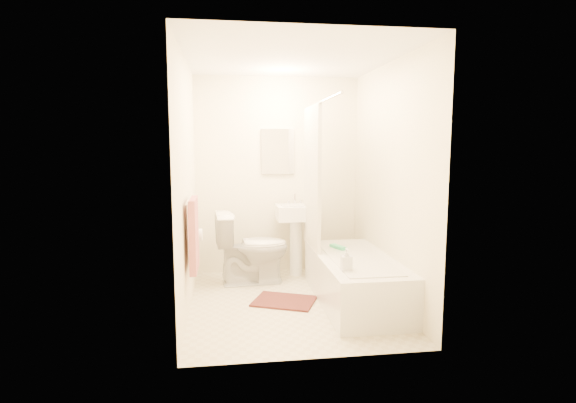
{
  "coord_description": "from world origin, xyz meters",
  "views": [
    {
      "loc": [
        -0.63,
        -4.31,
        1.59
      ],
      "look_at": [
        0.0,
        0.25,
        1.0
      ],
      "focal_mm": 28.0,
      "sensor_mm": 36.0,
      "label": 1
    }
  ],
  "objects": [
    {
      "name": "soap_bottle",
      "position": [
        0.42,
        -0.52,
        0.57
      ],
      "size": [
        0.09,
        0.1,
        0.2
      ],
      "primitive_type": "imported",
      "rotation": [
        0.0,
        0.0,
        -0.02
      ],
      "color": "white",
      "rests_on": "bathtub"
    },
    {
      "name": "sink",
      "position": [
        0.2,
        0.95,
        0.47
      ],
      "size": [
        0.48,
        0.39,
        0.94
      ],
      "primitive_type": null,
      "rotation": [
        0.0,
        0.0,
        0.02
      ],
      "color": "white",
      "rests_on": "floor"
    },
    {
      "name": "towel_bar",
      "position": [
        -0.96,
        -0.25,
        1.1
      ],
      "size": [
        0.02,
        0.6,
        0.02
      ],
      "primitive_type": "cylinder",
      "rotation": [
        1.57,
        0.0,
        0.0
      ],
      "color": "silver",
      "rests_on": "wall_left"
    },
    {
      "name": "mirror",
      "position": [
        0.0,
        1.18,
        1.5
      ],
      "size": [
        0.4,
        0.03,
        0.55
      ],
      "primitive_type": "cube",
      "color": "white",
      "rests_on": "wall_back"
    },
    {
      "name": "shower_curtain",
      "position": [
        0.3,
        0.5,
        1.22
      ],
      "size": [
        0.04,
        0.8,
        1.55
      ],
      "primitive_type": "cube",
      "color": "silver",
      "rests_on": "curtain_rod"
    },
    {
      "name": "toilet",
      "position": [
        -0.35,
        0.73,
        0.41
      ],
      "size": [
        0.86,
        0.53,
        0.81
      ],
      "primitive_type": "imported",
      "rotation": [
        0.0,
        0.0,
        1.65
      ],
      "color": "white",
      "rests_on": "floor"
    },
    {
      "name": "towel",
      "position": [
        -0.93,
        -0.25,
        0.78
      ],
      "size": [
        0.06,
        0.45,
        0.66
      ],
      "primitive_type": "cube",
      "color": "#CC7266",
      "rests_on": "towel_bar"
    },
    {
      "name": "scrub_brush",
      "position": [
        0.55,
        0.3,
        0.48
      ],
      "size": [
        0.14,
        0.23,
        0.04
      ],
      "primitive_type": "cube",
      "rotation": [
        0.0,
        0.0,
        0.38
      ],
      "color": "#3AC07A",
      "rests_on": "bathtub"
    },
    {
      "name": "ceiling",
      "position": [
        0.0,
        0.0,
        2.4
      ],
      "size": [
        2.4,
        2.4,
        0.0
      ],
      "primitive_type": "plane",
      "color": "white",
      "rests_on": "ground"
    },
    {
      "name": "bath_mat",
      "position": [
        -0.07,
        0.03,
        0.01
      ],
      "size": [
        0.73,
        0.65,
        0.02
      ],
      "primitive_type": "cube",
      "rotation": [
        0.0,
        0.0,
        -0.41
      ],
      "color": "#552A1E",
      "rests_on": "floor"
    },
    {
      "name": "floor",
      "position": [
        0.0,
        0.0,
        0.0
      ],
      "size": [
        2.4,
        2.4,
        0.0
      ],
      "primitive_type": "plane",
      "color": "beige",
      "rests_on": "ground"
    },
    {
      "name": "wall_left",
      "position": [
        -1.0,
        0.0,
        1.2
      ],
      "size": [
        0.02,
        2.4,
        2.4
      ],
      "primitive_type": "cube",
      "color": "beige",
      "rests_on": "ground"
    },
    {
      "name": "toilet_paper",
      "position": [
        -0.93,
        0.12,
        0.7
      ],
      "size": [
        0.11,
        0.12,
        0.12
      ],
      "primitive_type": "cylinder",
      "rotation": [
        0.0,
        1.57,
        0.0
      ],
      "color": "white",
      "rests_on": "wall_left"
    },
    {
      "name": "wall_back",
      "position": [
        0.0,
        1.2,
        1.2
      ],
      "size": [
        2.0,
        0.02,
        2.4
      ],
      "primitive_type": "cube",
      "color": "beige",
      "rests_on": "ground"
    },
    {
      "name": "curtain_rod",
      "position": [
        0.3,
        0.1,
        2.0
      ],
      "size": [
        0.03,
        1.7,
        0.03
      ],
      "primitive_type": "cylinder",
      "rotation": [
        1.57,
        0.0,
        0.0
      ],
      "color": "silver",
      "rests_on": "wall_back"
    },
    {
      "name": "wall_right",
      "position": [
        1.0,
        0.0,
        1.2
      ],
      "size": [
        0.02,
        2.4,
        2.4
      ],
      "primitive_type": "cube",
      "color": "beige",
      "rests_on": "ground"
    },
    {
      "name": "bathtub",
      "position": [
        0.64,
        -0.05,
        0.23
      ],
      "size": [
        0.72,
        1.65,
        0.46
      ],
      "primitive_type": null,
      "color": "white",
      "rests_on": "floor"
    }
  ]
}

